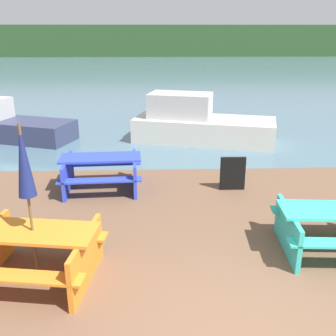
% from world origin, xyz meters
% --- Properties ---
extents(water, '(60.00, 50.00, 0.00)m').
position_xyz_m(water, '(0.00, 30.97, -0.00)').
color(water, slate).
rests_on(water, ground_plane).
extents(far_treeline, '(80.00, 1.60, 4.00)m').
position_xyz_m(far_treeline, '(0.00, 50.97, 2.00)').
color(far_treeline, '#284723').
rests_on(far_treeline, water).
extents(picnic_table_orange, '(1.92, 1.61, 0.77)m').
position_xyz_m(picnic_table_orange, '(-2.77, 1.39, 0.46)').
color(picnic_table_orange, orange).
rests_on(picnic_table_orange, ground_plane).
extents(picnic_table_teal, '(1.80, 1.49, 0.74)m').
position_xyz_m(picnic_table_teal, '(1.73, 1.99, 0.45)').
color(picnic_table_teal, '#33B7A8').
rests_on(picnic_table_teal, ground_plane).
extents(picnic_table_blue, '(1.83, 1.48, 0.76)m').
position_xyz_m(picnic_table_blue, '(-2.27, 4.74, 0.46)').
color(picnic_table_blue, blue).
rests_on(picnic_table_blue, ground_plane).
extents(umbrella_navy, '(0.24, 0.24, 2.27)m').
position_xyz_m(umbrella_navy, '(-2.77, 1.39, 1.75)').
color(umbrella_navy, brown).
rests_on(umbrella_navy, ground_plane).
extents(boat, '(4.63, 2.75, 1.50)m').
position_xyz_m(boat, '(0.31, 8.67, 0.55)').
color(boat, beige).
rests_on(boat, water).
extents(signboard, '(0.55, 0.08, 0.75)m').
position_xyz_m(signboard, '(0.63, 4.61, 0.38)').
color(signboard, black).
rests_on(signboard, ground_plane).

